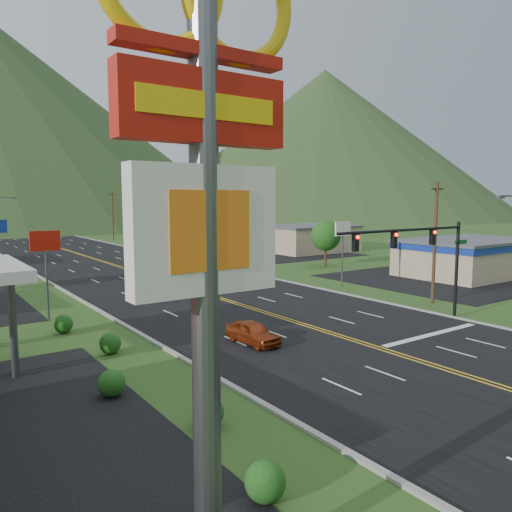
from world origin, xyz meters
TOP-DOWN VIEW (x-y plane):
  - pylon_sign at (-17.00, 2.00)m, footprint 4.32×0.60m
  - traffic_signal at (6.48, 14.00)m, footprint 13.10×0.43m
  - building_east_near at (30.00, 25.00)m, footprint 15.40×10.40m
  - building_east_mid at (32.00, 55.00)m, footprint 14.40×11.40m
  - building_east_far at (28.00, 90.00)m, footprint 16.40×12.40m
  - pole_sign_west_a at (-14.00, 30.00)m, footprint 2.00×0.18m
  - pole_sign_east_a at (13.00, 28.00)m, footprint 2.00×0.18m
  - pole_sign_east_b at (13.00, 60.00)m, footprint 2.00×0.18m
  - tree_east_a at (22.00, 40.00)m, footprint 3.84×3.84m
  - tree_east_b at (26.00, 78.00)m, footprint 3.84×3.84m
  - utility_pole_a at (13.50, 18.00)m, footprint 1.60×0.28m
  - utility_pole_b at (13.50, 55.00)m, footprint 1.60×0.28m
  - utility_pole_c at (13.50, 95.00)m, footprint 1.60×0.28m
  - utility_pole_d at (13.50, 135.00)m, footprint 1.60×0.28m
  - mountain_ne at (147.84, 176.19)m, footprint 180.00×180.00m
  - car_red_near at (-5.40, 16.99)m, footprint 1.88×4.06m
  - car_dark_mid at (-2.05, 43.18)m, footprint 1.87×4.51m
  - car_red_far at (5.40, 46.79)m, footprint 2.13×4.70m

SIDE VIEW (x-z plane):
  - car_dark_mid at x=-2.05m, z-range 0.00..1.30m
  - car_red_near at x=-5.40m, z-range 0.00..1.35m
  - car_red_far at x=5.40m, z-range 0.00..1.50m
  - building_east_mid at x=32.00m, z-range 0.01..4.31m
  - building_east_far at x=28.00m, z-range 0.01..4.51m
  - building_east_near at x=30.00m, z-range 0.22..4.32m
  - tree_east_a at x=22.00m, z-range 0.98..6.80m
  - tree_east_b at x=26.00m, z-range 0.98..6.80m
  - pole_sign_west_a at x=-14.00m, z-range 1.85..8.25m
  - pole_sign_east_a at x=13.00m, z-range 1.85..8.25m
  - pole_sign_east_b at x=13.00m, z-range 1.85..8.25m
  - utility_pole_a at x=13.50m, z-range 0.13..10.13m
  - utility_pole_b at x=13.50m, z-range 0.13..10.13m
  - utility_pole_c at x=13.50m, z-range 0.13..10.13m
  - utility_pole_d at x=13.50m, z-range 0.13..10.13m
  - traffic_signal at x=6.48m, z-range 1.83..8.83m
  - pylon_sign at x=-17.00m, z-range 2.30..16.30m
  - mountain_ne at x=147.84m, z-range 0.00..70.00m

